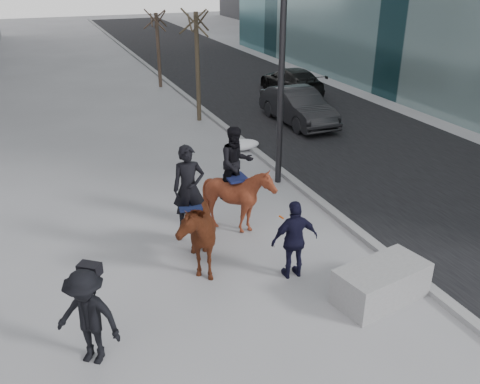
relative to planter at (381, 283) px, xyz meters
name	(u,v)px	position (x,y,z in m)	size (l,w,h in m)	color
ground	(261,277)	(-1.88, 1.57, -0.37)	(120.00, 120.00, 0.00)	gray
road	(315,119)	(5.12, 11.57, -0.37)	(8.00, 90.00, 0.01)	black
curb	(227,129)	(1.12, 11.57, -0.31)	(0.25, 90.00, 0.12)	gray
planter	(381,283)	(0.00, 0.00, 0.00)	(1.87, 0.93, 0.75)	gray
car_near	(298,106)	(4.16, 11.35, 0.35)	(1.53, 4.38, 1.44)	black
car_far	(291,81)	(6.27, 16.05, 0.28)	(1.84, 4.53, 1.31)	black
tree_near	(197,62)	(0.52, 13.33, 2.05)	(1.20, 1.20, 4.85)	#352A1F
tree_far	(158,47)	(0.52, 20.11, 1.72)	(1.20, 1.20, 4.19)	#3D2B24
mounted_left	(192,224)	(-3.06, 2.62, 0.65)	(1.24, 2.23, 2.74)	#4C210F
mounted_right	(238,191)	(-1.54, 3.76, 0.69)	(1.41, 1.58, 2.64)	#511F10
feeder	(295,240)	(-1.21, 1.39, 0.50)	(1.05, 0.89, 1.75)	black
camera_crew	(88,317)	(-5.52, 0.40, 0.51)	(1.30, 1.20, 1.75)	black
lamppost	(286,10)	(0.72, 5.95, 4.62)	(0.25, 1.92, 9.09)	black
snow_piles	(287,181)	(0.82, 5.73, -0.22)	(1.28, 9.31, 0.32)	white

